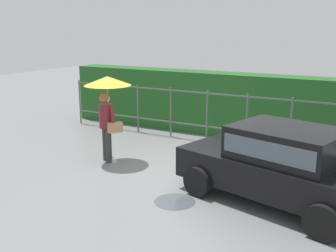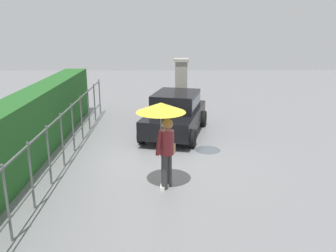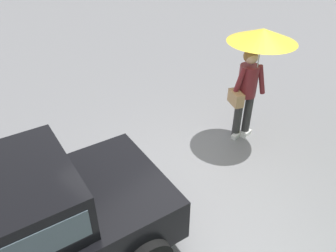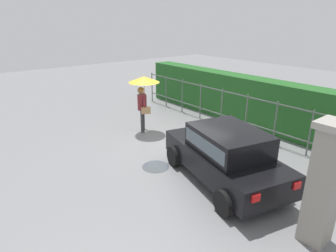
# 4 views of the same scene
# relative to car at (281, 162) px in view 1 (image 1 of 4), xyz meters

# --- Properties ---
(ground_plane) EXTENTS (40.00, 40.00, 0.00)m
(ground_plane) POSITION_rel_car_xyz_m (-2.28, 0.53, -0.80)
(ground_plane) COLOR slate
(car) EXTENTS (3.99, 2.57, 1.48)m
(car) POSITION_rel_car_xyz_m (0.00, 0.00, 0.00)
(car) COLOR black
(car) RESTS_ON ground
(pedestrian) EXTENTS (1.14, 1.14, 2.10)m
(pedestrian) POSITION_rel_car_xyz_m (-4.34, 0.44, 0.83)
(pedestrian) COLOR #333333
(pedestrian) RESTS_ON ground
(fence_section) EXTENTS (10.72, 0.05, 1.50)m
(fence_section) POSITION_rel_car_xyz_m (-2.33, 3.19, 0.02)
(fence_section) COLOR #59605B
(fence_section) RESTS_ON ground
(hedge_row) EXTENTS (11.67, 0.90, 1.90)m
(hedge_row) POSITION_rel_car_xyz_m (-2.33, 4.26, 0.15)
(hedge_row) COLOR #235B23
(hedge_row) RESTS_ON ground
(puddle_near) EXTENTS (0.79, 0.79, 0.00)m
(puddle_near) POSITION_rel_car_xyz_m (-1.73, -0.96, -0.80)
(puddle_near) COLOR #4C545B
(puddle_near) RESTS_ON ground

